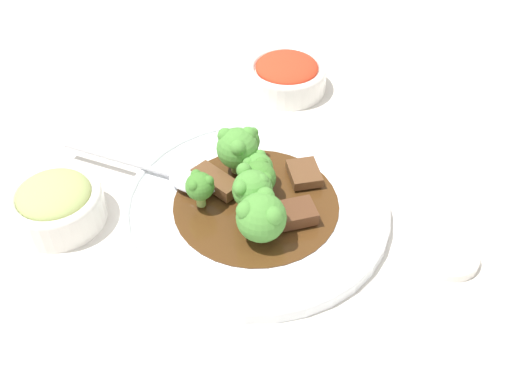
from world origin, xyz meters
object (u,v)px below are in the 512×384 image
Objects in this scene: broccoli_floret_0 at (259,178)px; broccoli_floret_1 at (200,186)px; side_bowl_appetizer at (56,203)px; sauce_dish at (449,255)px; broccoli_floret_4 at (248,188)px; broccoli_floret_5 at (247,141)px; beef_strip_2 at (304,173)px; broccoli_floret_6 at (261,216)px; main_plate at (256,207)px; beef_strip_1 at (216,181)px; broccoli_floret_3 at (258,167)px; broccoli_floret_2 at (237,148)px; side_bowl_kimchi at (286,74)px; serving_spoon at (184,177)px; beef_strip_0 at (296,213)px.

broccoli_floret_0 is 1.04× the size of broccoli_floret_1.
side_bowl_appetizer reaches higher than sauce_dish.
broccoli_floret_4 reaches higher than broccoli_floret_5.
side_bowl_appetizer is (-0.13, 0.27, 0.00)m from beef_strip_2.
broccoli_floret_6 is (-0.11, 0.03, 0.03)m from beef_strip_2.
broccoli_floret_0 reaches higher than broccoli_floret_1.
broccoli_floret_0 reaches higher than main_plate.
broccoli_floret_3 is (0.02, -0.05, 0.02)m from beef_strip_1.
broccoli_floret_1 is 0.42× the size of side_bowl_appetizer.
broccoli_floret_2 is at bearing 26.52° from broccoli_floret_4.
broccoli_floret_1 is 1.05× the size of broccoli_floret_5.
broccoli_floret_5 is at bearing 22.53° from broccoli_floret_6.
main_plate is at bearing -174.64° from side_bowl_kimchi.
broccoli_floret_2 is at bearing -19.13° from broccoli_floret_1.
serving_spoon is at bearing 61.10° from broccoli_floret_6.
broccoli_floret_0 is 0.07m from broccoli_floret_5.
broccoli_floret_2 is (0.07, -0.02, 0.01)m from broccoli_floret_1.
broccoli_floret_5 is at bearing 23.53° from main_plate.
broccoli_floret_2 is at bearing 62.96° from broccoli_floret_3.
broccoli_floret_2 is 0.03m from broccoli_floret_5.
broccoli_floret_6 is at bearing -150.45° from broccoli_floret_2.
beef_strip_1 is 1.11× the size of broccoli_floret_2.
sauce_dish is at bearing -101.40° from broccoli_floret_3.
broccoli_floret_5 is at bearing 16.91° from broccoli_floret_4.
broccoli_floret_0 is 1.09× the size of broccoli_floret_5.
broccoli_floret_4 reaches higher than beef_strip_0.
broccoli_floret_1 is at bearing 69.85° from broccoli_floret_6.
broccoli_floret_3 is (0.03, 0.01, 0.03)m from main_plate.
broccoli_floret_6 is at bearing -110.15° from broccoli_floret_1.
beef_strip_0 is 0.28m from side_bowl_appetizer.
beef_strip_2 is at bearing -101.80° from broccoli_floret_5.
beef_strip_0 is 0.18m from sauce_dish.
beef_strip_0 is 0.93× the size of broccoli_floret_2.
beef_strip_2 is 0.09m from broccoli_floret_4.
main_plate is 5.57× the size of beef_strip_2.
broccoli_floret_3 is at bearing -148.17° from broccoli_floret_5.
beef_strip_2 is 0.07m from broccoli_floret_0.
main_plate is 4.84× the size of sauce_dish.
beef_strip_1 is at bearing 173.53° from side_bowl_kimchi.
broccoli_floret_6 reaches higher than serving_spoon.
side_bowl_kimchi is at bearing 5.36° from main_plate.
broccoli_floret_6 reaches higher than sauce_dish.
beef_strip_1 is at bearing 59.67° from broccoli_floret_4.
broccoli_floret_6 reaches higher than broccoli_floret_1.
sauce_dish is at bearing -103.31° from broccoli_floret_2.
broccoli_floret_4 is at bearing -163.09° from broccoli_floret_5.
broccoli_floret_4 is at bearing -175.93° from side_bowl_kimchi.
beef_strip_2 is 0.29m from side_bowl_appetizer.
serving_spoon is 0.26m from side_bowl_kimchi.
broccoli_floret_3 is 0.24m from side_bowl_appetizer.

